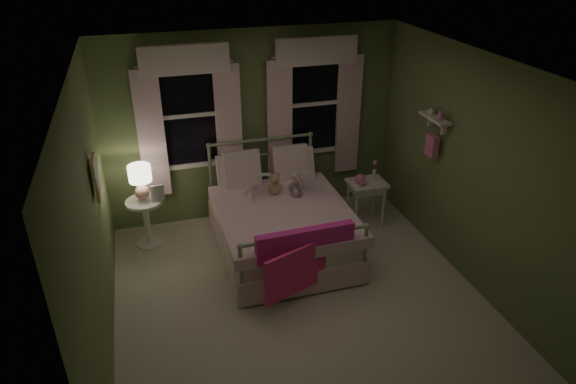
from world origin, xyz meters
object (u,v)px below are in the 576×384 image
object	(u,v)px
nightstand_right	(367,189)
teddy_bear	(274,185)
child_left	(250,174)
table_lamp	(140,179)
bed	(280,223)
child_right	(292,167)
nightstand_left	(146,216)

from	to	relation	value
nightstand_right	teddy_bear	bearing A→B (deg)	-179.94
child_left	teddy_bear	bearing A→B (deg)	159.84
table_lamp	teddy_bear	bearing A→B (deg)	-11.34
bed	child_left	world-z (taller)	child_left
child_right	table_lamp	xyz separation A→B (m)	(-1.90, 0.17, 0.02)
child_left	nightstand_right	bearing A→B (deg)	-176.35
nightstand_right	table_lamp	bearing A→B (deg)	173.67
bed	child_right	size ratio (longest dim) A/B	2.79
bed	teddy_bear	bearing A→B (deg)	90.00
teddy_bear	bed	bearing A→B (deg)	-90.00
teddy_bear	nightstand_left	bearing A→B (deg)	168.66
bed	child_left	bearing A→B (deg)	123.60
bed	nightstand_right	xyz separation A→B (m)	(1.30, 0.26, 0.17)
child_right	table_lamp	distance (m)	1.91
bed	child_right	xyz separation A→B (m)	(0.28, 0.42, 0.55)
teddy_bear	nightstand_left	distance (m)	1.69
teddy_bear	table_lamp	distance (m)	1.66
table_lamp	bed	bearing A→B (deg)	-19.95
child_right	nightstand_left	world-z (taller)	child_right
table_lamp	nightstand_right	size ratio (longest dim) A/B	0.71
child_right	table_lamp	world-z (taller)	child_right
table_lamp	child_right	bearing A→B (deg)	-5.00
bed	nightstand_right	distance (m)	1.33
bed	teddy_bear	xyz separation A→B (m)	(0.00, 0.26, 0.41)
child_left	teddy_bear	size ratio (longest dim) A/B	2.20
bed	nightstand_right	world-z (taller)	bed
teddy_bear	nightstand_right	size ratio (longest dim) A/B	0.48
nightstand_left	table_lamp	xyz separation A→B (m)	(0.00, -0.00, 0.54)
nightstand_right	child_left	bearing A→B (deg)	174.31
child_left	table_lamp	size ratio (longest dim) A/B	1.49
nightstand_left	nightstand_right	xyz separation A→B (m)	(2.92, -0.32, 0.13)
child_left	table_lamp	distance (m)	1.35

